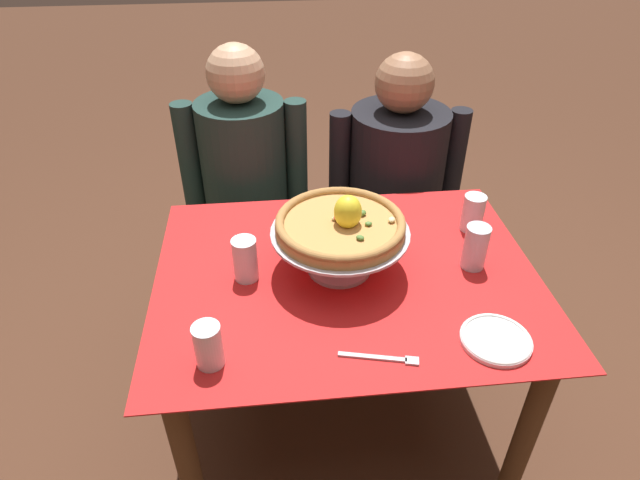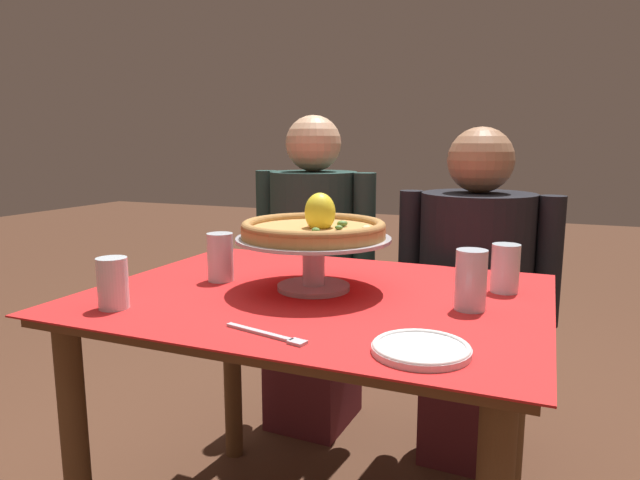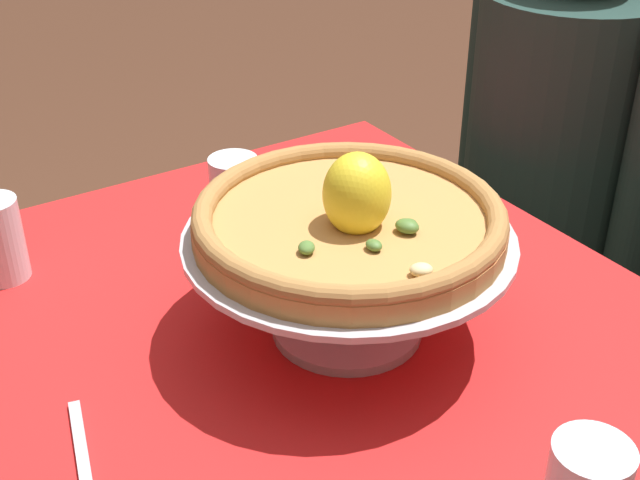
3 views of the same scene
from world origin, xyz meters
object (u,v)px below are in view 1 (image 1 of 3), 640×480
object	(u,v)px
water_glass_back_right	(473,215)
diner_right	(394,196)
diner_left	(247,203)
water_glass_side_left	(245,262)
pizza	(341,223)
water_glass_side_right	(474,249)
pizza_stand	(340,243)
water_glass_front_left	(209,347)
side_plate	(496,339)
dinner_fork	(383,358)

from	to	relation	value
water_glass_back_right	diner_right	xyz separation A→B (m)	(-0.12, 0.48, -0.21)
diner_left	diner_right	bearing A→B (deg)	-0.45
water_glass_side_left	diner_left	xyz separation A→B (m)	(-0.01, 0.65, -0.21)
pizza	water_glass_side_right	distance (m)	0.39
pizza_stand	pizza	bearing A→B (deg)	-9.42
pizza	diner_right	size ratio (longest dim) A/B	0.31
water_glass_front_left	side_plate	world-z (taller)	water_glass_front_left
dinner_fork	diner_right	size ratio (longest dim) A/B	0.17
water_glass_front_left	diner_right	bearing A→B (deg)	55.51
water_glass_side_left	diner_right	size ratio (longest dim) A/B	0.11
side_plate	diner_left	size ratio (longest dim) A/B	0.15
water_glass_side_right	dinner_fork	bearing A→B (deg)	-134.88
pizza	dinner_fork	xyz separation A→B (m)	(0.06, -0.35, -0.15)
water_glass_front_left	water_glass_side_left	world-z (taller)	water_glass_side_left
water_glass_front_left	water_glass_back_right	xyz separation A→B (m)	(0.78, 0.47, 0.00)
water_glass_front_left	water_glass_side_left	bearing A→B (deg)	75.02
water_glass_back_right	diner_right	distance (m)	0.54
pizza	water_glass_front_left	distance (m)	0.48
side_plate	dinner_fork	size ratio (longest dim) A/B	0.91
water_glass_back_right	diner_right	size ratio (longest dim) A/B	0.10
pizza_stand	side_plate	xyz separation A→B (m)	(0.34, -0.32, -0.08)
water_glass_side_right	water_glass_side_left	bearing A→B (deg)	179.03
water_glass_back_right	water_glass_side_left	size ratio (longest dim) A/B	0.93
dinner_fork	diner_left	distance (m)	1.06
diner_left	side_plate	bearing A→B (deg)	-57.52
water_glass_back_right	dinner_fork	bearing A→B (deg)	-127.09
pizza	dinner_fork	world-z (taller)	pizza
water_glass_front_left	diner_right	distance (m)	1.18
water_glass_side_left	diner_left	world-z (taller)	diner_left
water_glass_back_right	water_glass_side_left	bearing A→B (deg)	-166.51
water_glass_side_left	diner_right	bearing A→B (deg)	48.57
side_plate	diner_left	distance (m)	1.15
pizza	water_glass_side_left	size ratio (longest dim) A/B	2.78
water_glass_side_left	pizza	bearing A→B (deg)	2.31
pizza_stand	water_glass_front_left	bearing A→B (deg)	-137.46
water_glass_back_right	dinner_fork	size ratio (longest dim) A/B	0.63
pizza_stand	water_glass_back_right	world-z (taller)	pizza_stand
diner_left	pizza	bearing A→B (deg)	-66.73
pizza_stand	diner_right	xyz separation A→B (m)	(0.31, 0.64, -0.25)
water_glass_front_left	diner_right	size ratio (longest dim) A/B	0.10
pizza	water_glass_back_right	distance (m)	0.47
pizza	diner_left	distance (m)	0.77
pizza	diner_left	size ratio (longest dim) A/B	0.30
water_glass_side_left	diner_right	world-z (taller)	diner_right
pizza_stand	water_glass_front_left	world-z (taller)	pizza_stand
water_glass_back_right	water_glass_side_right	distance (m)	0.19
water_glass_back_right	diner_left	bearing A→B (deg)	145.66
pizza_stand	side_plate	world-z (taller)	pizza_stand
pizza_stand	dinner_fork	size ratio (longest dim) A/B	2.02
dinner_fork	pizza	bearing A→B (deg)	99.26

